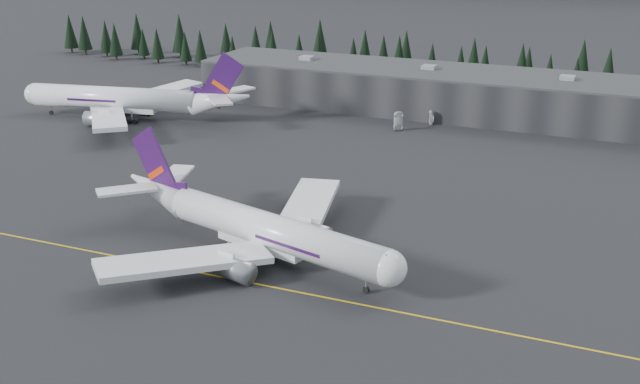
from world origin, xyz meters
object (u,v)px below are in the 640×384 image
at_px(terminal, 461,93).
at_px(jet_main, 252,225).
at_px(gse_vehicle_b, 431,122).
at_px(gse_vehicle_a, 398,128).
at_px(jet_parked, 133,100).

bearing_deg(terminal, jet_main, -93.98).
height_order(terminal, gse_vehicle_b, terminal).
relative_size(jet_main, gse_vehicle_b, 14.86).
bearing_deg(gse_vehicle_b, gse_vehicle_a, -54.86).
distance_m(jet_parked, gse_vehicle_a, 76.56).
distance_m(terminal, gse_vehicle_b, 17.91).
bearing_deg(jet_parked, jet_main, 125.67).
bearing_deg(jet_parked, terminal, -163.60).
xyz_separation_m(jet_parked, gse_vehicle_a, (74.19, 18.26, -5.04)).
distance_m(terminal, jet_main, 116.67).
bearing_deg(terminal, gse_vehicle_b, -103.49).
height_order(jet_parked, gse_vehicle_b, jet_parked).
distance_m(gse_vehicle_a, gse_vehicle_b, 11.75).
relative_size(terminal, jet_main, 2.53).
height_order(jet_parked, gse_vehicle_a, jet_parked).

